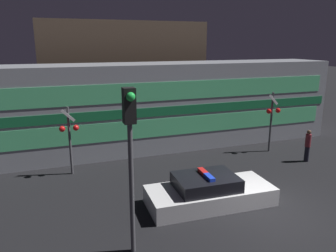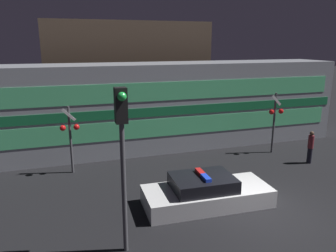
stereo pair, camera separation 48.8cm
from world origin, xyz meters
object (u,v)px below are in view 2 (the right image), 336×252
train (142,107)px  police_car (206,193)px  pedestrian (310,147)px  traffic_light_corner (122,140)px  crossing_signal_near (275,117)px

train → police_car: train is taller
pedestrian → traffic_light_corner: bearing=-157.3°
train → police_car: bearing=-85.4°
police_car → pedestrian: size_ratio=2.89×
police_car → traffic_light_corner: (-3.23, -1.77, 2.77)m
train → police_car: 7.34m
train → crossing_signal_near: train is taller
police_car → crossing_signal_near: crossing_signal_near is taller
pedestrian → traffic_light_corner: (-9.68, -4.05, 2.41)m
pedestrian → police_car: bearing=-160.6°
train → crossing_signal_near: 6.95m
police_car → pedestrian: bearing=21.8°
police_car → traffic_light_corner: traffic_light_corner is taller
crossing_signal_near → traffic_light_corner: size_ratio=0.70×
police_car → crossing_signal_near: (5.72, 4.14, 1.47)m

